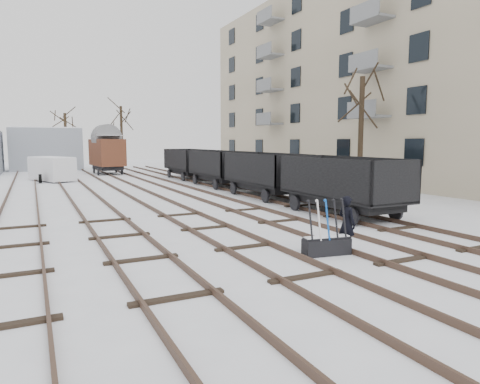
# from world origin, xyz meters

# --- Properties ---
(ground) EXTENTS (120.00, 120.00, 0.00)m
(ground) POSITION_xyz_m (0.00, 0.00, 0.00)
(ground) COLOR white
(ground) RESTS_ON ground
(tracks) EXTENTS (13.90, 52.00, 0.16)m
(tracks) POSITION_xyz_m (-0.00, 13.67, 0.07)
(tracks) COLOR black
(tracks) RESTS_ON ground
(apartment_block) EXTENTS (10.12, 45.00, 16.10)m
(apartment_block) POSITION_xyz_m (19.95, 14.00, 8.05)
(apartment_block) COLOR #BCAC90
(apartment_block) RESTS_ON ground
(shed_right) EXTENTS (7.00, 6.00, 4.50)m
(shed_right) POSITION_xyz_m (-4.00, 40.00, 2.25)
(shed_right) COLOR gray
(shed_right) RESTS_ON ground
(ground_frame) EXTENTS (1.35, 0.61, 1.49)m
(ground_frame) POSITION_xyz_m (1.60, -1.63, 0.28)
(ground_frame) COLOR black
(ground_frame) RESTS_ON ground
(worker) EXTENTS (0.44, 0.61, 1.55)m
(worker) POSITION_xyz_m (2.35, -1.53, 0.78)
(worker) COLOR black
(worker) RESTS_ON ground
(freight_wagon_a) EXTENTS (2.34, 5.85, 2.39)m
(freight_wagon_a) POSITION_xyz_m (6.00, 3.14, 0.91)
(freight_wagon_a) COLOR black
(freight_wagon_a) RESTS_ON ground
(freight_wagon_b) EXTENTS (2.34, 5.85, 2.39)m
(freight_wagon_b) POSITION_xyz_m (6.00, 9.54, 0.91)
(freight_wagon_b) COLOR black
(freight_wagon_b) RESTS_ON ground
(freight_wagon_c) EXTENTS (2.34, 5.85, 2.39)m
(freight_wagon_c) POSITION_xyz_m (6.00, 15.94, 0.91)
(freight_wagon_c) COLOR black
(freight_wagon_c) RESTS_ON ground
(freight_wagon_d) EXTENTS (2.34, 5.85, 2.39)m
(freight_wagon_d) POSITION_xyz_m (6.00, 22.34, 0.91)
(freight_wagon_d) COLOR black
(freight_wagon_d) RESTS_ON ground
(box_van_wagon) EXTENTS (2.97, 4.92, 3.58)m
(box_van_wagon) POSITION_xyz_m (0.91, 30.55, 2.08)
(box_van_wagon) COLOR black
(box_van_wagon) RESTS_ON ground
(panel_van) EXTENTS (3.33, 4.59, 1.86)m
(panel_van) POSITION_xyz_m (-4.07, 24.81, 0.97)
(panel_van) COLOR silver
(panel_van) RESTS_ON ground
(tree_near) EXTENTS (0.30, 0.30, 6.74)m
(tree_near) POSITION_xyz_m (11.91, 8.79, 3.37)
(tree_near) COLOR black
(tree_near) RESTS_ON ground
(tree_far_left) EXTENTS (0.30, 0.30, 6.07)m
(tree_far_left) POSITION_xyz_m (-1.96, 39.68, 3.03)
(tree_far_left) COLOR black
(tree_far_left) RESTS_ON ground
(tree_far_right) EXTENTS (0.30, 0.30, 7.02)m
(tree_far_right) POSITION_xyz_m (3.99, 39.60, 3.51)
(tree_far_right) COLOR black
(tree_far_right) RESTS_ON ground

